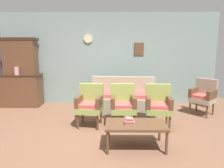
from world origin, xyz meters
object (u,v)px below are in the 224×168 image
Objects in this scene: vase_on_cabinet at (17,71)px; wingback_chair_by_fireplace at (203,95)px; armchair_near_cabinet at (90,103)px; armchair_row_middle at (123,103)px; armchair_near_couch_end at (158,104)px; floor_vase_by_wall at (209,94)px; floral_couch at (123,99)px; book_stack_on_table at (129,121)px; coffee_table at (136,126)px; side_cabinet at (22,90)px.

vase_on_cabinet reaches higher than wingback_chair_by_fireplace.
armchair_row_middle is at bearing -0.63° from armchair_near_cabinet.
vase_on_cabinet is 5.02m from wingback_chair_by_fireplace.
floor_vase_by_wall is (1.75, 1.46, -0.11)m from armchair_near_couch_end.
floral_couch reaches higher than floor_vase_by_wall.
wingback_chair_by_fireplace is (2.06, 0.80, 0.00)m from armchair_row_middle.
wingback_chair_by_fireplace is (2.02, -0.22, 0.17)m from floral_couch.
book_stack_on_table is (0.77, -0.99, -0.03)m from armchair_near_cabinet.
armchair_row_middle is (-0.04, -1.02, 0.17)m from floral_couch.
armchair_near_cabinet is 5.48× the size of book_stack_on_table.
coffee_table is 6.09× the size of book_stack_on_table.
coffee_table is at bearing 3.29° from book_stack_on_table.
side_cabinet is 1.28× the size of wingback_chair_by_fireplace.
book_stack_on_table is (2.95, -2.50, 0.00)m from side_cabinet.
armchair_row_middle reaches higher than book_stack_on_table.
floral_couch is (2.94, -0.32, -0.72)m from vase_on_cabinet.
side_cabinet is 5.03× the size of vase_on_cabinet.
side_cabinet is 2.65m from armchair_near_cabinet.
armchair_near_couch_end is at bearing 53.98° from book_stack_on_table.
floral_couch is 2.27× the size of floor_vase_by_wall.
armchair_near_cabinet is at bearing 128.08° from book_stack_on_table.
coffee_table is at bearing -48.13° from armchair_near_cabinet.
armchair_row_middle is at bearing -24.86° from vase_on_cabinet.
armchair_row_middle is 1.00× the size of wingback_chair_by_fireplace.
book_stack_on_table is (0.07, -0.98, -0.03)m from armchair_row_middle.
vase_on_cabinet is at bearing 173.72° from wingback_chair_by_fireplace.
armchair_near_cabinet is 3.50m from floor_vase_by_wall.
floral_couch is 2.48m from floor_vase_by_wall.
side_cabinet is at bearing 170.30° from floral_couch.
coffee_table is (0.17, -0.97, -0.12)m from armchair_row_middle.
book_stack_on_table is at bearing -138.37° from wingback_chair_by_fireplace.
side_cabinet reaches higher than coffee_table.
armchair_near_couch_end is 1.16m from book_stack_on_table.
armchair_near_cabinet is at bearing 131.87° from coffee_table.
armchair_near_cabinet is at bearing -164.08° from wingback_chair_by_fireplace.
armchair_row_middle reaches higher than floor_vase_by_wall.
side_cabinet is 3.87m from book_stack_on_table.
armchair_row_middle is 1.15× the size of floor_vase_by_wall.
floor_vase_by_wall is (2.32, 2.39, 0.02)m from coffee_table.
vase_on_cabinet reaches higher than floor_vase_by_wall.
armchair_near_cabinet is 1.25m from book_stack_on_table.
vase_on_cabinet reaches higher than book_stack_on_table.
vase_on_cabinet is 5.44m from floor_vase_by_wall.
floor_vase_by_wall is (2.43, 2.40, -0.08)m from book_stack_on_table.
floral_couch is 1.97× the size of armchair_row_middle.
floor_vase_by_wall reaches higher than coffee_table.
armchair_row_middle is 0.99m from coffee_table.
coffee_table is 1.28× the size of floor_vase_by_wall.
vase_on_cabinet is at bearing 159.21° from armchair_near_couch_end.
book_stack_on_table is 3.41m from floor_vase_by_wall.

